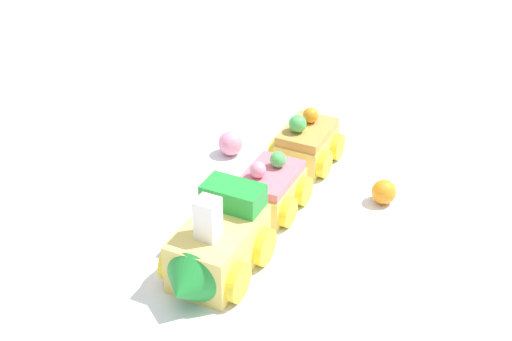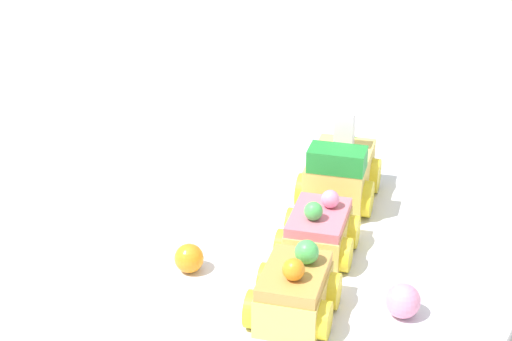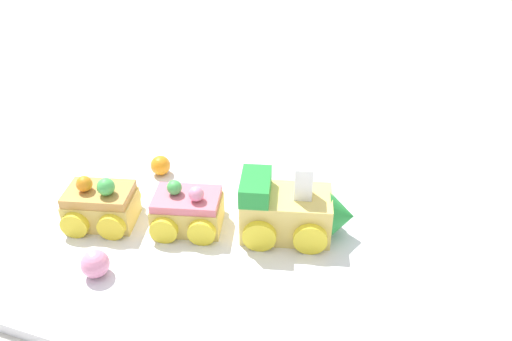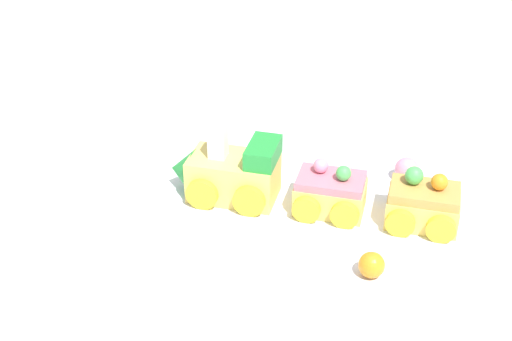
% 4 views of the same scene
% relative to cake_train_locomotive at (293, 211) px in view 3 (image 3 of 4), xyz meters
% --- Properties ---
extents(ground_plane, '(10.00, 10.00, 0.00)m').
position_rel_cake_train_locomotive_xyz_m(ground_plane, '(-0.09, -0.01, -0.04)').
color(ground_plane, beige).
extents(display_board, '(0.81, 0.37, 0.01)m').
position_rel_cake_train_locomotive_xyz_m(display_board, '(-0.09, -0.01, -0.03)').
color(display_board, white).
rests_on(display_board, ground_plane).
extents(cake_train_locomotive, '(0.12, 0.09, 0.08)m').
position_rel_cake_train_locomotive_xyz_m(cake_train_locomotive, '(0.00, 0.00, 0.00)').
color(cake_train_locomotive, '#EACC66').
rests_on(cake_train_locomotive, display_board).
extents(cake_car_strawberry, '(0.08, 0.08, 0.05)m').
position_rel_cake_train_locomotive_xyz_m(cake_car_strawberry, '(-0.11, -0.03, -0.01)').
color(cake_car_strawberry, '#EACC66').
rests_on(cake_car_strawberry, display_board).
extents(cake_car_caramel, '(0.08, 0.08, 0.06)m').
position_rel_cake_train_locomotive_xyz_m(cake_car_caramel, '(-0.20, -0.05, -0.01)').
color(cake_car_caramel, '#EACC66').
rests_on(cake_car_caramel, display_board).
extents(gumball_pink, '(0.03, 0.03, 0.03)m').
position_rel_cake_train_locomotive_xyz_m(gumball_pink, '(-0.16, -0.12, -0.01)').
color(gumball_pink, pink).
rests_on(gumball_pink, display_board).
extents(gumball_orange, '(0.02, 0.02, 0.02)m').
position_rel_cake_train_locomotive_xyz_m(gumball_orange, '(-0.18, 0.05, -0.01)').
color(gumball_orange, orange).
rests_on(gumball_orange, display_board).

